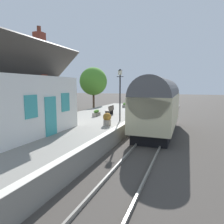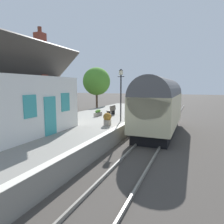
% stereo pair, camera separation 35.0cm
% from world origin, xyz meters
% --- Properties ---
extents(ground_plane, '(160.00, 160.00, 0.00)m').
position_xyz_m(ground_plane, '(0.00, 0.00, 0.00)').
color(ground_plane, '#423D38').
extents(platform, '(32.00, 6.68, 1.00)m').
position_xyz_m(platform, '(0.00, 4.34, 0.50)').
color(platform, gray).
rests_on(platform, ground).
extents(platform_edge_coping, '(32.00, 0.36, 0.02)m').
position_xyz_m(platform_edge_coping, '(0.00, 1.18, 1.00)').
color(platform_edge_coping, beige).
rests_on(platform_edge_coping, platform).
extents(rail_near, '(52.00, 0.08, 0.14)m').
position_xyz_m(rail_near, '(0.00, -1.62, 0.07)').
color(rail_near, gray).
rests_on(rail_near, ground).
extents(rail_far, '(52.00, 0.08, 0.14)m').
position_xyz_m(rail_far, '(0.00, -0.18, 0.07)').
color(rail_far, gray).
rests_on(rail_far, ground).
extents(train, '(8.62, 2.73, 4.32)m').
position_xyz_m(train, '(2.74, -0.90, 2.21)').
color(train, black).
rests_on(train, ground).
extents(station_building, '(7.12, 3.77, 6.26)m').
position_xyz_m(station_building, '(-4.62, 5.61, 2.74)').
color(station_building, white).
rests_on(station_building, platform).
extents(bench_mid_platform, '(1.42, 0.49, 0.88)m').
position_xyz_m(bench_mid_platform, '(3.96, 3.59, 1.47)').
color(bench_mid_platform, brown).
rests_on(bench_mid_platform, platform).
extents(planter_by_door, '(0.56, 0.56, 0.90)m').
position_xyz_m(planter_by_door, '(-0.53, 2.02, 1.44)').
color(planter_by_door, gray).
rests_on(planter_by_door, platform).
extents(planter_edge_near, '(0.81, 0.32, 0.58)m').
position_xyz_m(planter_edge_near, '(10.93, 4.39, 1.27)').
color(planter_edge_near, gray).
rests_on(planter_edge_near, platform).
extents(planter_bench_left, '(1.06, 0.32, 0.57)m').
position_xyz_m(planter_bench_left, '(3.08, 4.54, 1.27)').
color(planter_bench_left, gray).
rests_on(planter_bench_left, platform).
extents(lamp_post_platform, '(0.32, 0.50, 3.94)m').
position_xyz_m(lamp_post_platform, '(1.43, 1.77, 3.72)').
color(lamp_post_platform, black).
rests_on(lamp_post_platform, platform).
extents(tree_far_left, '(4.17, 3.97, 6.36)m').
position_xyz_m(tree_far_left, '(13.70, 10.05, 4.33)').
color(tree_far_left, '#4C3828').
rests_on(tree_far_left, ground).
extents(tree_mid_background, '(4.01, 3.52, 6.03)m').
position_xyz_m(tree_mid_background, '(5.62, 17.31, 3.95)').
color(tree_mid_background, '#4C3828').
rests_on(tree_mid_background, ground).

